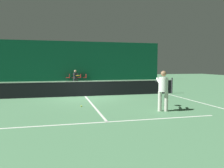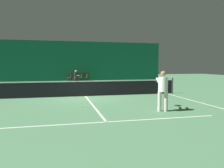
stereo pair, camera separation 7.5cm
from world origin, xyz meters
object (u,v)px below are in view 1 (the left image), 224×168
object	(u,v)px
courtside_chair_0	(69,77)
courtside_chair_3	(85,77)
tennis_ball	(81,106)
courtside_chair_2	(80,77)
player_far	(75,77)
player_near	(163,88)
tennis_net	(85,88)
courtside_chair_1	(74,77)

from	to	relation	value
courtside_chair_0	courtside_chair_3	bearing A→B (deg)	90.00
courtside_chair_0	tennis_ball	distance (m)	17.02
courtside_chair_2	courtside_chair_0	bearing A→B (deg)	-90.00
player_far	courtside_chair_0	bearing A→B (deg)	173.45
courtside_chair_2	courtside_chair_3	xyz separation A→B (m)	(0.67, 0.00, 0.00)
player_near	courtside_chair_0	world-z (taller)	player_near
player_near	player_far	distance (m)	11.48
tennis_net	courtside_chair_0	size ratio (longest dim) A/B	14.29
player_near	tennis_ball	bearing A→B (deg)	76.80
tennis_net	player_far	world-z (taller)	player_far
tennis_net	courtside_chair_0	distance (m)	13.55
tennis_net	courtside_chair_1	xyz separation A→B (m)	(0.23, 13.54, -0.03)
courtside_chair_0	courtside_chair_3	xyz separation A→B (m)	(2.01, 0.00, 0.00)
courtside_chair_2	courtside_chair_1	bearing A→B (deg)	-90.00
courtside_chair_1	courtside_chair_2	bearing A→B (deg)	90.00
player_far	courtside_chair_1	world-z (taller)	player_far
tennis_net	courtside_chair_0	world-z (taller)	tennis_net
tennis_ball	tennis_net	bearing A→B (deg)	80.46
player_far	tennis_ball	world-z (taller)	player_far
courtside_chair_1	courtside_chair_2	size ratio (longest dim) A/B	1.00
player_far	courtside_chair_1	size ratio (longest dim) A/B	1.79
courtside_chair_1	courtside_chair_2	world-z (taller)	same
player_near	courtside_chair_2	world-z (taller)	player_near
tennis_net	player_near	world-z (taller)	player_near
tennis_net	player_near	bearing A→B (deg)	-62.84
tennis_ball	player_far	bearing A→B (deg)	87.42
player_far	courtside_chair_2	distance (m)	7.70
courtside_chair_0	courtside_chair_2	bearing A→B (deg)	90.00
tennis_net	courtside_chair_2	xyz separation A→B (m)	(0.90, 13.54, -0.03)
tennis_net	courtside_chair_2	size ratio (longest dim) A/B	14.29
player_far	courtside_chair_3	distance (m)	7.82
courtside_chair_2	courtside_chair_3	world-z (taller)	same
courtside_chair_0	courtside_chair_3	distance (m)	2.01
courtside_chair_0	courtside_chair_1	distance (m)	0.67
tennis_net	courtside_chair_1	world-z (taller)	tennis_net
player_near	courtside_chair_1	xyz separation A→B (m)	(-2.43, 18.73, -0.50)
courtside_chair_0	courtside_chair_2	world-z (taller)	same
courtside_chair_1	tennis_ball	world-z (taller)	courtside_chair_1
player_near	tennis_ball	size ratio (longest dim) A/B	25.62
player_far	tennis_ball	size ratio (longest dim) A/B	22.73
courtside_chair_2	tennis_ball	world-z (taller)	courtside_chair_2
player_far	courtside_chair_2	world-z (taller)	player_far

